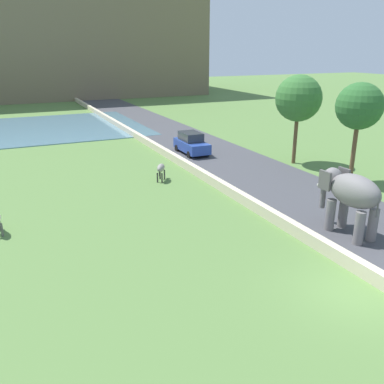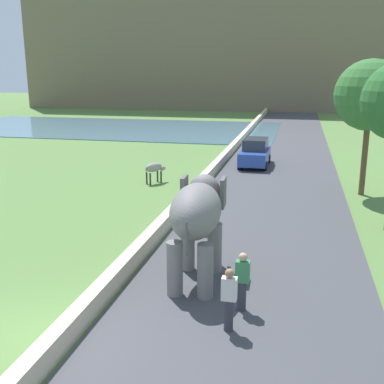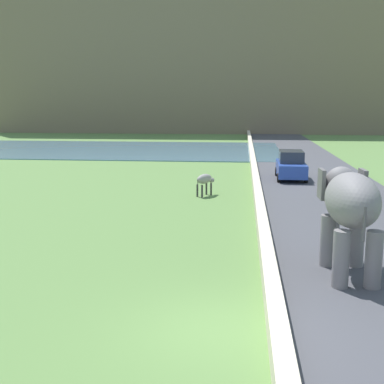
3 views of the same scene
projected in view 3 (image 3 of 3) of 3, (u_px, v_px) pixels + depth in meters
The scene contains 8 objects.
ground_plane at pixel (220, 331), 10.91m from camera, with size 220.00×220.00×0.00m, color #567A3D.
road_surface at pixel (319, 183), 29.98m from camera, with size 7.00×120.00×0.06m, color #424247.
barrier_wall at pixel (256, 183), 28.35m from camera, with size 0.40×110.00×0.58m, color beige.
lake at pixel (98, 149), 50.23m from camera, with size 36.00×18.00×0.08m, color slate.
hill_distant at pixel (206, 50), 84.03m from camera, with size 64.00×28.00×26.07m, color #75664C.
elephant at pixel (350, 206), 14.04m from camera, with size 1.49×3.48×2.99m.
car_blue at pixel (291, 165), 31.35m from camera, with size 1.85×4.03×1.80m.
cow_grey at pixel (205, 180), 26.09m from camera, with size 1.04×1.34×1.15m.
Camera 3 is at (0.42, -10.19, 4.95)m, focal length 47.15 mm.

